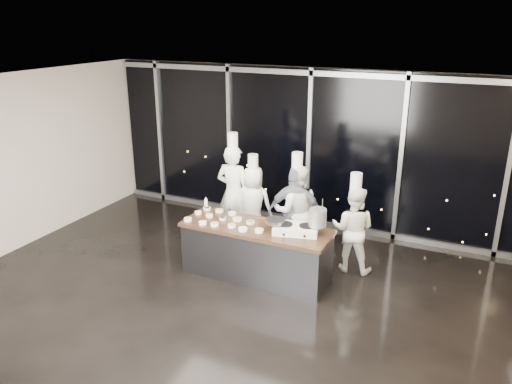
{
  "coord_description": "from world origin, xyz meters",
  "views": [
    {
      "loc": [
        3.15,
        -5.84,
        4.11
      ],
      "look_at": [
        -0.15,
        1.2,
        1.37
      ],
      "focal_mm": 35.0,
      "sensor_mm": 36.0,
      "label": 1
    }
  ],
  "objects_px": {
    "chef_center": "(296,210)",
    "chef_left": "(253,204)",
    "demo_counter": "(256,251)",
    "stove": "(296,229)",
    "guest": "(295,213)",
    "frying_pan": "(275,221)",
    "chef_right": "(353,228)",
    "chef_far_left": "(234,193)",
    "stock_pot": "(317,217)"
  },
  "relations": [
    {
      "from": "chef_center",
      "to": "chef_left",
      "type": "bearing_deg",
      "value": -33.17
    },
    {
      "from": "demo_counter",
      "to": "stove",
      "type": "distance_m",
      "value": 0.84
    },
    {
      "from": "chef_left",
      "to": "guest",
      "type": "bearing_deg",
      "value": 158.43
    },
    {
      "from": "stove",
      "to": "chef_left",
      "type": "xyz_separation_m",
      "value": [
        -1.3,
        1.17,
        -0.2
      ]
    },
    {
      "from": "frying_pan",
      "to": "chef_right",
      "type": "relative_size",
      "value": 0.34
    },
    {
      "from": "chef_far_left",
      "to": "guest",
      "type": "height_order",
      "value": "chef_far_left"
    },
    {
      "from": "frying_pan",
      "to": "chef_center",
      "type": "height_order",
      "value": "chef_center"
    },
    {
      "from": "stove",
      "to": "chef_center",
      "type": "height_order",
      "value": "chef_center"
    },
    {
      "from": "chef_center",
      "to": "frying_pan",
      "type": "bearing_deg",
      "value": 69.13
    },
    {
      "from": "demo_counter",
      "to": "guest",
      "type": "distance_m",
      "value": 1.08
    },
    {
      "from": "frying_pan",
      "to": "chef_far_left",
      "type": "bearing_deg",
      "value": 124.85
    },
    {
      "from": "chef_far_left",
      "to": "chef_right",
      "type": "height_order",
      "value": "chef_far_left"
    },
    {
      "from": "stock_pot",
      "to": "chef_right",
      "type": "height_order",
      "value": "chef_right"
    },
    {
      "from": "guest",
      "to": "chef_right",
      "type": "xyz_separation_m",
      "value": [
        1.06,
        -0.07,
        -0.07
      ]
    },
    {
      "from": "demo_counter",
      "to": "frying_pan",
      "type": "xyz_separation_m",
      "value": [
        0.34,
        -0.03,
        0.61
      ]
    },
    {
      "from": "stove",
      "to": "chef_right",
      "type": "height_order",
      "value": "chef_right"
    },
    {
      "from": "demo_counter",
      "to": "guest",
      "type": "height_order",
      "value": "guest"
    },
    {
      "from": "demo_counter",
      "to": "chef_left",
      "type": "height_order",
      "value": "chef_left"
    },
    {
      "from": "chef_far_left",
      "to": "chef_center",
      "type": "xyz_separation_m",
      "value": [
        1.31,
        -0.11,
        -0.11
      ]
    },
    {
      "from": "demo_counter",
      "to": "stock_pot",
      "type": "height_order",
      "value": "stock_pot"
    },
    {
      "from": "stock_pot",
      "to": "chef_far_left",
      "type": "distance_m",
      "value": 2.26
    },
    {
      "from": "stove",
      "to": "frying_pan",
      "type": "distance_m",
      "value": 0.35
    },
    {
      "from": "chef_far_left",
      "to": "chef_left",
      "type": "height_order",
      "value": "chef_far_left"
    },
    {
      "from": "demo_counter",
      "to": "guest",
      "type": "bearing_deg",
      "value": 72.15
    },
    {
      "from": "chef_left",
      "to": "chef_right",
      "type": "height_order",
      "value": "chef_left"
    },
    {
      "from": "guest",
      "to": "chef_right",
      "type": "distance_m",
      "value": 1.06
    },
    {
      "from": "stove",
      "to": "stock_pot",
      "type": "xyz_separation_m",
      "value": [
        0.32,
        0.09,
        0.21
      ]
    },
    {
      "from": "stock_pot",
      "to": "guest",
      "type": "relative_size",
      "value": 0.17
    },
    {
      "from": "chef_far_left",
      "to": "frying_pan",
      "type": "bearing_deg",
      "value": 140.49
    },
    {
      "from": "stove",
      "to": "chef_left",
      "type": "bearing_deg",
      "value": 123.99
    },
    {
      "from": "stove",
      "to": "chef_left",
      "type": "height_order",
      "value": "chef_left"
    },
    {
      "from": "stove",
      "to": "chef_center",
      "type": "xyz_separation_m",
      "value": [
        -0.38,
        1.01,
        -0.11
      ]
    },
    {
      "from": "frying_pan",
      "to": "stock_pot",
      "type": "distance_m",
      "value": 0.68
    },
    {
      "from": "demo_counter",
      "to": "chef_center",
      "type": "height_order",
      "value": "chef_center"
    },
    {
      "from": "chef_far_left",
      "to": "chef_right",
      "type": "relative_size",
      "value": 1.22
    },
    {
      "from": "chef_far_left",
      "to": "chef_center",
      "type": "bearing_deg",
      "value": 176.99
    },
    {
      "from": "stove",
      "to": "chef_far_left",
      "type": "relative_size",
      "value": 0.37
    },
    {
      "from": "chef_right",
      "to": "chef_far_left",
      "type": "bearing_deg",
      "value": -8.46
    },
    {
      "from": "chef_far_left",
      "to": "chef_right",
      "type": "bearing_deg",
      "value": 175.46
    },
    {
      "from": "chef_right",
      "to": "stove",
      "type": "bearing_deg",
      "value": 48.31
    },
    {
      "from": "chef_left",
      "to": "chef_far_left",
      "type": "bearing_deg",
      "value": 0.7
    },
    {
      "from": "stove",
      "to": "chef_left",
      "type": "relative_size",
      "value": 0.45
    },
    {
      "from": "guest",
      "to": "chef_center",
      "type": "bearing_deg",
      "value": -87.57
    },
    {
      "from": "chef_center",
      "to": "guest",
      "type": "relative_size",
      "value": 1.15
    },
    {
      "from": "guest",
      "to": "stock_pot",
      "type": "bearing_deg",
      "value": 116.67
    },
    {
      "from": "demo_counter",
      "to": "chef_right",
      "type": "relative_size",
      "value": 1.42
    },
    {
      "from": "chef_far_left",
      "to": "stock_pot",
      "type": "bearing_deg",
      "value": 154.55
    },
    {
      "from": "demo_counter",
      "to": "chef_right",
      "type": "height_order",
      "value": "chef_right"
    },
    {
      "from": "frying_pan",
      "to": "guest",
      "type": "distance_m",
      "value": 1.02
    },
    {
      "from": "demo_counter",
      "to": "chef_far_left",
      "type": "distance_m",
      "value": 1.62
    }
  ]
}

